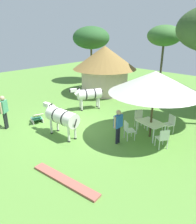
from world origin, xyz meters
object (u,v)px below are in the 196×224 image
at_px(patio_chair_near_hut, 128,129).
at_px(patio_chair_near_lawn, 163,137).
at_px(patio_dining_table, 151,124).
at_px(acacia_tree_right_background, 164,36).
at_px(shade_umbrella, 155,82).
at_px(zebra_nearest_camera, 61,117).
at_px(thatched_hut, 105,66).
at_px(patio_chair_west_end, 139,118).
at_px(guest_beside_umbrella, 118,124).
at_px(striped_lounge_chair, 37,118).
at_px(patio_chair_east_end, 170,123).
at_px(acacia_tree_left_background, 91,38).
at_px(standing_watcher, 4,109).
at_px(zebra_by_umbrella, 89,94).

bearing_deg(patio_chair_near_hut, patio_chair_near_lawn, 44.49).
xyz_separation_m(patio_dining_table, acacia_tree_right_background, (-3.17, 6.67, 3.71)).
relative_size(shade_umbrella, patio_dining_table, 2.94).
bearing_deg(zebra_nearest_camera, patio_chair_near_lawn, -63.19).
bearing_deg(patio_chair_near_hut, thatched_hut, 171.29).
bearing_deg(patio_chair_west_end, shade_umbrella, 90.00).
xyz_separation_m(guest_beside_umbrella, striped_lounge_chair, (-4.67, -1.20, -0.70)).
bearing_deg(thatched_hut, patio_chair_near_lawn, -32.65).
height_order(patio_chair_east_end, zebra_nearest_camera, zebra_nearest_camera).
xyz_separation_m(acacia_tree_right_background, acacia_tree_left_background, (-7.29, -0.06, -0.29)).
distance_m(patio_chair_west_end, acacia_tree_left_background, 11.78).
relative_size(patio_chair_east_end, standing_watcher, 0.51).
bearing_deg(patio_chair_east_end, patio_dining_table, 90.00).
bearing_deg(shade_umbrella, patio_dining_table, -26.57).
bearing_deg(patio_dining_table, patio_chair_near_hut, -122.00).
xyz_separation_m(patio_chair_east_end, zebra_by_umbrella, (-5.34, -0.33, 0.45)).
height_order(zebra_by_umbrella, acacia_tree_left_background, acacia_tree_left_background).
relative_size(thatched_hut, shade_umbrella, 1.21).
bearing_deg(thatched_hut, standing_watcher, -84.49).
bearing_deg(standing_watcher, acacia_tree_left_background, 164.64).
xyz_separation_m(guest_beside_umbrella, zebra_nearest_camera, (-2.37, -1.26, 0.03)).
height_order(shade_umbrella, standing_watcher, shade_umbrella).
xyz_separation_m(patio_chair_near_hut, striped_lounge_chair, (-4.79, -1.79, -0.27)).
distance_m(patio_chair_west_end, acacia_tree_right_background, 7.53).
xyz_separation_m(shade_umbrella, patio_chair_west_end, (-0.99, 0.57, -2.13)).
bearing_deg(patio_chair_east_end, zebra_by_umbrella, 27.70).
bearing_deg(patio_chair_near_hut, zebra_by_umbrella, -169.38).
distance_m(patio_dining_table, acacia_tree_right_background, 8.26).
relative_size(guest_beside_umbrella, striped_lounge_chair, 1.71).
bearing_deg(patio_chair_near_hut, standing_watcher, -116.09).
relative_size(patio_dining_table, guest_beside_umbrella, 0.87).
bearing_deg(striped_lounge_chair, thatched_hut, 27.72).
relative_size(thatched_hut, standing_watcher, 2.82).
bearing_deg(standing_watcher, guest_beside_umbrella, 79.42).
bearing_deg(acacia_tree_left_background, zebra_nearest_camera, -52.00).
bearing_deg(shade_umbrella, zebra_by_umbrella, 171.76).
xyz_separation_m(patio_chair_near_lawn, guest_beside_umbrella, (-1.68, -0.94, 0.43)).
height_order(patio_chair_near_lawn, standing_watcher, standing_watcher).
distance_m(patio_chair_east_end, zebra_by_umbrella, 5.37).
bearing_deg(patio_chair_near_hut, zebra_nearest_camera, -111.49).
relative_size(striped_lounge_chair, acacia_tree_right_background, 0.18).
xyz_separation_m(thatched_hut, patio_chair_west_end, (5.73, -3.73, -1.58)).
distance_m(patio_dining_table, patio_chair_near_hut, 1.15).
height_order(zebra_nearest_camera, acacia_tree_left_background, acacia_tree_left_background).
bearing_deg(acacia_tree_left_background, patio_chair_east_end, -26.98).
relative_size(shade_umbrella, zebra_nearest_camera, 1.72).
height_order(guest_beside_umbrella, acacia_tree_right_background, acacia_tree_right_background).
distance_m(standing_watcher, zebra_nearest_camera, 3.14).
bearing_deg(patio_chair_west_end, acacia_tree_right_background, -130.39).
xyz_separation_m(shade_umbrella, zebra_by_umbrella, (-4.87, 0.71, -1.68)).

